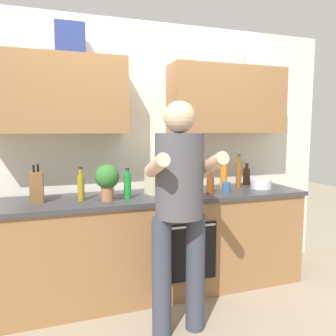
{
  "coord_description": "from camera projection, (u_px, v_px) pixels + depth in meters",
  "views": [
    {
      "loc": [
        -0.82,
        -2.78,
        1.48
      ],
      "look_at": [
        0.09,
        -0.1,
        1.15
      ],
      "focal_mm": 35.09,
      "sensor_mm": 36.0,
      "label": 1
    }
  ],
  "objects": [
    {
      "name": "bottle_water",
      "position": [
        181.0,
        181.0,
        3.02
      ],
      "size": [
        0.07,
        0.07,
        0.28
      ],
      "color": "silver",
      "rests_on": "counter"
    },
    {
      "name": "bottle_oil",
      "position": [
        81.0,
        186.0,
        2.7
      ],
      "size": [
        0.05,
        0.05,
        0.28
      ],
      "color": "olive",
      "rests_on": "counter"
    },
    {
      "name": "back_wall_unit",
      "position": [
        146.0,
        128.0,
        3.13
      ],
      "size": [
        4.0,
        0.38,
        2.5
      ],
      "color": "silver",
      "rests_on": "ground"
    },
    {
      "name": "potted_herb",
      "position": [
        107.0,
        179.0,
        2.67
      ],
      "size": [
        0.2,
        0.2,
        0.3
      ],
      "color": "#9E6647",
      "rests_on": "counter"
    },
    {
      "name": "bottle_hotsauce",
      "position": [
        197.0,
        182.0,
        3.06
      ],
      "size": [
        0.06,
        0.06,
        0.25
      ],
      "color": "red",
      "rests_on": "counter"
    },
    {
      "name": "bottle_soda",
      "position": [
        128.0,
        185.0,
        2.77
      ],
      "size": [
        0.06,
        0.06,
        0.26
      ],
      "color": "#198C33",
      "rests_on": "counter"
    },
    {
      "name": "knife_block",
      "position": [
        37.0,
        187.0,
        2.64
      ],
      "size": [
        0.1,
        0.14,
        0.3
      ],
      "color": "brown",
      "rests_on": "counter"
    },
    {
      "name": "bottle_vinegar",
      "position": [
        210.0,
        183.0,
        2.99
      ],
      "size": [
        0.07,
        0.07,
        0.24
      ],
      "color": "brown",
      "rests_on": "counter"
    },
    {
      "name": "person_standing",
      "position": [
        179.0,
        200.0,
        2.31
      ],
      "size": [
        0.49,
        0.45,
        1.68
      ],
      "color": "#383D4C",
      "rests_on": "ground"
    },
    {
      "name": "counter",
      "position": [
        155.0,
        243.0,
        3.0
      ],
      "size": [
        2.84,
        0.67,
        0.9
      ],
      "color": "olive",
      "rests_on": "ground"
    },
    {
      "name": "bottle_syrup",
      "position": [
        239.0,
        174.0,
        3.3
      ],
      "size": [
        0.05,
        0.05,
        0.34
      ],
      "color": "#8C4C14",
      "rests_on": "counter"
    },
    {
      "name": "bottle_juice",
      "position": [
        224.0,
        176.0,
        3.3
      ],
      "size": [
        0.07,
        0.07,
        0.27
      ],
      "color": "orange",
      "rests_on": "counter"
    },
    {
      "name": "ground_plane",
      "position": [
        155.0,
        290.0,
        3.05
      ],
      "size": [
        12.0,
        12.0,
        0.0
      ],
      "primitive_type": "plane",
      "color": "gray"
    },
    {
      "name": "grocery_bag_rice",
      "position": [
        158.0,
        182.0,
        2.99
      ],
      "size": [
        0.24,
        0.19,
        0.21
      ],
      "primitive_type": "cube",
      "rotation": [
        0.0,
        0.0,
        0.21
      ],
      "color": "beige",
      "rests_on": "counter"
    },
    {
      "name": "mixing_bowl",
      "position": [
        261.0,
        184.0,
        3.26
      ],
      "size": [
        0.2,
        0.2,
        0.09
      ],
      "primitive_type": "cylinder",
      "color": "silver",
      "rests_on": "counter"
    },
    {
      "name": "bottle_soy",
      "position": [
        246.0,
        176.0,
        3.47
      ],
      "size": [
        0.07,
        0.07,
        0.23
      ],
      "color": "black",
      "rests_on": "counter"
    },
    {
      "name": "cup_tea",
      "position": [
        226.0,
        187.0,
        3.07
      ],
      "size": [
        0.08,
        0.08,
        0.09
      ],
      "primitive_type": "cylinder",
      "color": "#33598C",
      "rests_on": "counter"
    }
  ]
}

